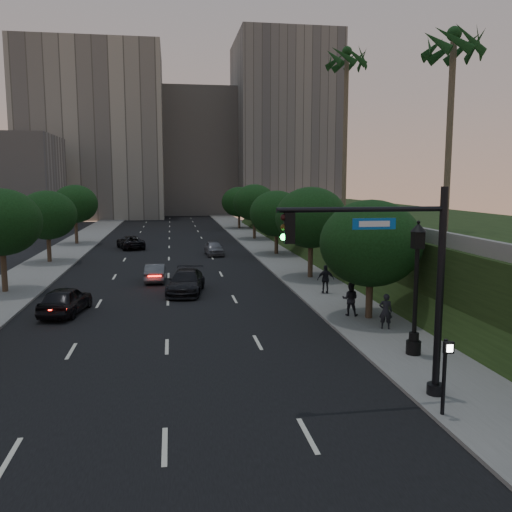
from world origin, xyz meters
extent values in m
plane|color=black|center=(0.00, 0.00, 0.00)|extent=(160.00, 160.00, 0.00)
cube|color=black|center=(0.00, 30.00, 0.01)|extent=(16.00, 140.00, 0.02)
cube|color=slate|center=(10.25, 30.00, 0.07)|extent=(4.50, 140.00, 0.15)
cube|color=slate|center=(-10.25, 30.00, 0.07)|extent=(4.50, 140.00, 0.15)
cube|color=black|center=(22.00, 28.00, 2.00)|extent=(18.00, 90.00, 4.00)
cube|color=slate|center=(13.50, 28.00, 4.35)|extent=(0.35, 90.00, 0.70)
cube|color=gray|center=(-14.00, 92.00, 16.00)|extent=(26.00, 20.00, 32.00)
cube|color=#A59F97|center=(6.00, 102.00, 13.00)|extent=(22.00, 18.00, 26.00)
cube|color=slate|center=(24.00, 96.00, 18.00)|extent=(20.00, 22.00, 36.00)
cylinder|color=#38281C|center=(10.30, 8.00, 1.43)|extent=(0.36, 0.36, 2.86)
ellipsoid|color=black|center=(10.30, 8.00, 4.03)|extent=(5.20, 5.20, 4.42)
cylinder|color=#38281C|center=(10.30, 20.00, 1.61)|extent=(0.36, 0.36, 3.21)
ellipsoid|color=black|center=(10.30, 20.00, 4.53)|extent=(5.20, 5.20, 4.42)
cylinder|color=#38281C|center=(10.30, 33.00, 1.43)|extent=(0.36, 0.36, 2.86)
ellipsoid|color=black|center=(10.30, 33.00, 4.03)|extent=(5.20, 5.20, 4.42)
cylinder|color=#38281C|center=(10.30, 47.00, 1.61)|extent=(0.36, 0.36, 3.21)
ellipsoid|color=black|center=(10.30, 47.00, 4.53)|extent=(5.20, 5.20, 4.42)
cylinder|color=#38281C|center=(10.30, 62.00, 1.43)|extent=(0.36, 0.36, 2.86)
ellipsoid|color=black|center=(10.30, 62.00, 4.03)|extent=(5.20, 5.20, 4.42)
cylinder|color=#38281C|center=(-10.30, 18.00, 1.63)|extent=(0.36, 0.36, 3.26)
ellipsoid|color=black|center=(-10.30, 18.00, 4.59)|extent=(5.00, 5.00, 4.25)
cylinder|color=#38281C|center=(-10.30, 31.00, 1.50)|extent=(0.36, 0.36, 2.99)
ellipsoid|color=black|center=(-10.30, 31.00, 4.22)|extent=(5.00, 5.00, 4.25)
cylinder|color=#38281C|center=(-10.30, 45.00, 1.63)|extent=(0.36, 0.36, 3.26)
ellipsoid|color=black|center=(-10.30, 45.00, 4.59)|extent=(5.00, 5.00, 4.25)
cylinder|color=#4C4233|center=(17.50, 14.00, 10.00)|extent=(0.40, 0.40, 12.00)
cylinder|color=#4C4233|center=(16.00, 30.00, 11.25)|extent=(0.40, 0.40, 14.50)
cylinder|color=black|center=(8.85, -2.02, 3.50)|extent=(0.24, 0.24, 7.00)
cylinder|color=black|center=(8.85, -2.02, 0.25)|extent=(0.56, 0.56, 0.50)
cylinder|color=black|center=(6.15, -2.02, 6.30)|extent=(5.40, 0.16, 0.16)
cube|color=black|center=(3.85, -2.02, 5.75)|extent=(0.32, 0.22, 0.95)
sphere|color=black|center=(3.67, -2.02, 6.08)|extent=(0.20, 0.20, 0.20)
sphere|color=#3F2B0A|center=(3.67, -2.02, 5.78)|extent=(0.20, 0.20, 0.20)
sphere|color=#19F24C|center=(3.67, -2.02, 5.48)|extent=(0.20, 0.20, 0.20)
cube|color=#0D57B2|center=(6.55, -2.02, 5.85)|extent=(1.40, 0.05, 0.35)
cylinder|color=black|center=(9.98, 2.05, 0.35)|extent=(0.60, 0.60, 0.70)
cylinder|color=black|center=(9.98, 2.05, 0.85)|extent=(0.40, 0.40, 0.40)
cylinder|color=black|center=(9.98, 2.05, 2.80)|extent=(0.18, 0.18, 3.60)
cube|color=black|center=(9.98, 2.05, 4.85)|extent=(0.42, 0.42, 0.70)
cone|color=black|center=(9.98, 2.05, 5.35)|extent=(0.64, 0.64, 0.35)
sphere|color=black|center=(9.98, 2.05, 5.55)|extent=(0.14, 0.14, 0.14)
cylinder|color=black|center=(8.32, -3.52, 1.25)|extent=(0.12, 0.12, 2.50)
cube|color=black|center=(8.32, -3.70, 2.30)|extent=(0.30, 0.14, 0.35)
cube|color=white|center=(8.32, -3.78, 2.30)|extent=(0.18, 0.02, 0.22)
imported|color=black|center=(-5.44, 11.81, 0.77)|extent=(2.55, 4.76, 1.54)
imported|color=#4D4F53|center=(-0.90, 20.83, 0.64)|extent=(1.48, 3.95, 1.29)
imported|color=black|center=(-4.04, 40.30, 0.69)|extent=(3.53, 5.40, 1.38)
imported|color=black|center=(1.15, 16.26, 0.74)|extent=(2.86, 5.37, 1.48)
imported|color=slate|center=(4.31, 33.91, 0.69)|extent=(1.87, 4.16, 1.39)
imported|color=black|center=(10.32, 5.86, 1.00)|extent=(0.73, 0.60, 1.71)
imported|color=black|center=(9.49, 8.60, 1.03)|extent=(1.04, 0.94, 1.76)
imported|color=black|center=(9.80, 14.25, 1.05)|extent=(1.10, 0.57, 1.79)
camera|label=1|loc=(0.31, -18.06, 7.19)|focal=38.00mm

